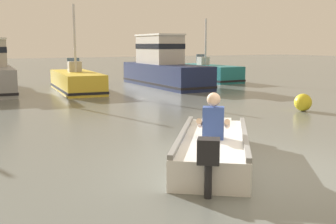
{
  "coord_description": "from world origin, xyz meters",
  "views": [
    {
      "loc": [
        -4.52,
        -4.52,
        1.94
      ],
      "look_at": [
        -0.28,
        2.92,
        0.55
      ],
      "focal_mm": 44.35,
      "sensor_mm": 36.0,
      "label": 1
    }
  ],
  "objects_px": {
    "rowboat_with_person": "(213,147)",
    "moored_boat_teal": "(206,73)",
    "moored_boat_yellow": "(77,82)",
    "mooring_buoy": "(303,102)",
    "moored_boat_navy": "(163,67)"
  },
  "relations": [
    {
      "from": "rowboat_with_person",
      "to": "moored_boat_navy",
      "type": "height_order",
      "value": "moored_boat_navy"
    },
    {
      "from": "rowboat_with_person",
      "to": "moored_boat_teal",
      "type": "height_order",
      "value": "moored_boat_teal"
    },
    {
      "from": "moored_boat_yellow",
      "to": "mooring_buoy",
      "type": "relative_size",
      "value": 9.41
    },
    {
      "from": "moored_boat_teal",
      "to": "mooring_buoy",
      "type": "distance_m",
      "value": 10.86
    },
    {
      "from": "moored_boat_navy",
      "to": "mooring_buoy",
      "type": "height_order",
      "value": "moored_boat_navy"
    },
    {
      "from": "moored_boat_teal",
      "to": "moored_boat_yellow",
      "type": "bearing_deg",
      "value": -167.97
    },
    {
      "from": "moored_boat_yellow",
      "to": "moored_boat_teal",
      "type": "bearing_deg",
      "value": 12.03
    },
    {
      "from": "moored_boat_yellow",
      "to": "mooring_buoy",
      "type": "xyz_separation_m",
      "value": [
        4.19,
        -8.56,
        -0.14
      ]
    },
    {
      "from": "rowboat_with_person",
      "to": "moored_boat_navy",
      "type": "distance_m",
      "value": 13.19
    },
    {
      "from": "rowboat_with_person",
      "to": "mooring_buoy",
      "type": "distance_m",
      "value": 6.29
    },
    {
      "from": "moored_boat_teal",
      "to": "moored_boat_navy",
      "type": "bearing_deg",
      "value": -158.22
    },
    {
      "from": "rowboat_with_person",
      "to": "mooring_buoy",
      "type": "relative_size",
      "value": 6.3
    },
    {
      "from": "moored_boat_yellow",
      "to": "moored_boat_teal",
      "type": "distance_m",
      "value": 8.02
    },
    {
      "from": "rowboat_with_person",
      "to": "mooring_buoy",
      "type": "xyz_separation_m",
      "value": [
        5.48,
        3.08,
        0.01
      ]
    },
    {
      "from": "moored_boat_yellow",
      "to": "mooring_buoy",
      "type": "bearing_deg",
      "value": -63.93
    }
  ]
}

